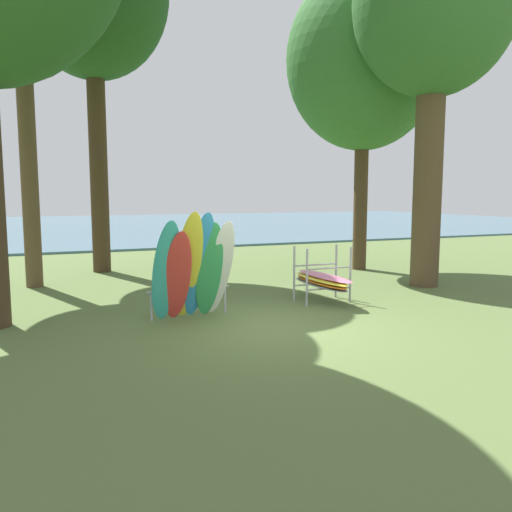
% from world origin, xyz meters
% --- Properties ---
extents(ground_plane, '(80.00, 80.00, 0.00)m').
position_xyz_m(ground_plane, '(0.00, 0.00, 0.00)').
color(ground_plane, '#566B38').
extents(lake_water, '(80.00, 36.00, 0.10)m').
position_xyz_m(lake_water, '(0.00, 31.77, 0.05)').
color(lake_water, '#477084').
rests_on(lake_water, ground).
extents(tree_foreground_right, '(4.08, 4.08, 9.54)m').
position_xyz_m(tree_foreground_right, '(5.53, 2.33, 7.03)').
color(tree_foreground_right, brown).
rests_on(tree_foreground_right, ground).
extents(tree_mid_behind, '(4.80, 4.80, 9.29)m').
position_xyz_m(tree_mid_behind, '(5.68, 5.54, 6.50)').
color(tree_mid_behind, '#4C3823').
rests_on(tree_mid_behind, ground).
extents(leaning_board_pile, '(1.71, 1.03, 2.12)m').
position_xyz_m(leaning_board_pile, '(-1.15, 1.03, 0.98)').
color(leaning_board_pile, '#38B2AD').
rests_on(leaning_board_pile, ground).
extents(board_storage_rack, '(1.15, 2.11, 1.25)m').
position_xyz_m(board_storage_rack, '(1.99, 1.61, 0.50)').
color(board_storage_rack, '#9EA0A5').
rests_on(board_storage_rack, ground).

